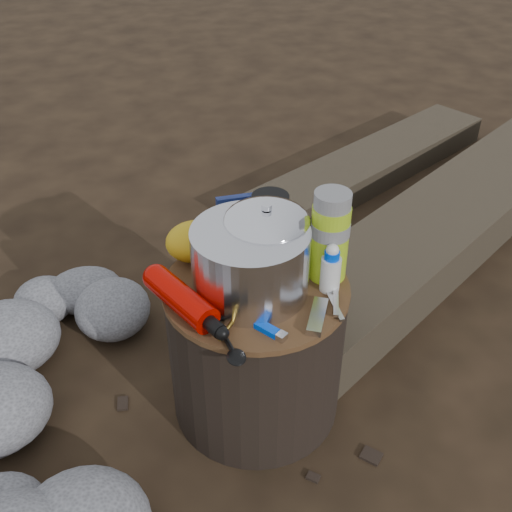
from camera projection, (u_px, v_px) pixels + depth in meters
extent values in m
plane|color=black|center=(256.00, 401.00, 1.63)|extent=(60.00, 60.00, 0.00)
cylinder|color=black|center=(256.00, 348.00, 1.52)|extent=(0.43, 0.43, 0.40)
cube|color=#372F23|center=(434.00, 233.00, 2.14)|extent=(1.85, 1.39, 0.17)
cube|color=#372F23|center=(371.00, 166.00, 2.62)|extent=(1.29, 0.89, 0.11)
cylinder|color=silver|center=(250.00, 261.00, 1.34)|extent=(0.26, 0.26, 0.16)
cylinder|color=silver|center=(266.00, 244.00, 1.37)|extent=(0.19, 0.19, 0.19)
cylinder|color=#9DC61B|center=(330.00, 236.00, 1.37)|extent=(0.09, 0.09, 0.22)
cylinder|color=black|center=(270.00, 220.00, 1.51)|extent=(0.09, 0.09, 0.13)
ellipsoid|color=gold|center=(195.00, 241.00, 1.46)|extent=(0.14, 0.12, 0.10)
cube|color=navy|center=(238.00, 220.00, 1.51)|extent=(0.10, 0.03, 0.13)
cube|color=#0041EB|center=(266.00, 328.00, 1.28)|extent=(0.07, 0.08, 0.02)
cube|color=silver|center=(317.00, 316.00, 1.30)|extent=(0.08, 0.11, 0.02)
cylinder|color=silver|center=(331.00, 270.00, 1.36)|extent=(0.05, 0.05, 0.11)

